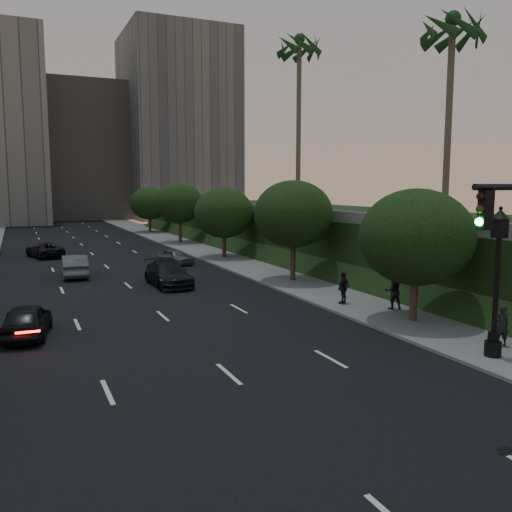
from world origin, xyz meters
name	(u,v)px	position (x,y,z in m)	size (l,w,h in m)	color
ground	(299,437)	(0.00, 0.00, 0.00)	(160.00, 160.00, 0.00)	black
road_surface	(111,270)	(0.00, 30.00, 0.01)	(16.00, 140.00, 0.02)	black
sidewalk_right	(236,262)	(10.25, 30.00, 0.07)	(4.50, 140.00, 0.15)	slate
embankment	(368,236)	(22.00, 28.00, 2.00)	(18.00, 90.00, 4.00)	black
parapet_wall	(282,211)	(13.50, 28.00, 4.35)	(0.35, 90.00, 0.70)	slate
office_block_mid	(81,152)	(6.00, 102.00, 13.00)	(22.00, 18.00, 26.00)	gray
office_block_right	(177,128)	(24.00, 96.00, 18.00)	(20.00, 22.00, 36.00)	slate
tree_right_a	(416,237)	(10.30, 8.00, 4.02)	(5.20, 5.20, 6.24)	#38281C
tree_right_b	(293,214)	(10.30, 20.00, 4.52)	(5.20, 5.20, 6.74)	#38281C
tree_right_c	(224,213)	(10.30, 33.00, 4.02)	(5.20, 5.20, 6.24)	#38281C
tree_right_d	(180,203)	(10.30, 47.00, 4.52)	(5.20, 5.20, 6.74)	#38281C
tree_right_e	(149,203)	(10.30, 62.00, 4.02)	(5.20, 5.20, 6.24)	#38281C
palm_mid	(452,31)	(17.50, 14.00, 15.32)	(3.20, 3.20, 13.00)	#4C4233
palm_far	(299,50)	(16.00, 30.00, 17.64)	(3.20, 3.20, 15.50)	#4C4233
street_lamp	(496,289)	(9.40, 2.56, 2.63)	(0.64, 0.64, 5.62)	black
sedan_near_left	(27,320)	(-6.13, 12.72, 0.72)	(1.70, 4.24, 1.44)	black
sedan_mid_left	(75,266)	(-2.76, 28.01, 0.79)	(1.67, 4.78, 1.57)	#4E5154
sedan_far_left	(45,250)	(-4.17, 40.07, 0.68)	(2.26, 4.90, 1.36)	black
sedan_near_right	(168,274)	(2.37, 21.96, 0.77)	(2.16, 5.31, 1.54)	black
sedan_far_right	(175,257)	(5.36, 31.11, 0.64)	(1.50, 3.73, 1.27)	#595C61
pedestrian_a	(501,325)	(10.71, 3.39, 0.96)	(0.59, 0.39, 1.62)	black
pedestrian_b	(393,291)	(10.95, 10.34, 1.07)	(0.89, 0.70, 1.84)	black
pedestrian_c	(343,288)	(9.33, 12.40, 1.00)	(1.00, 0.41, 1.70)	black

